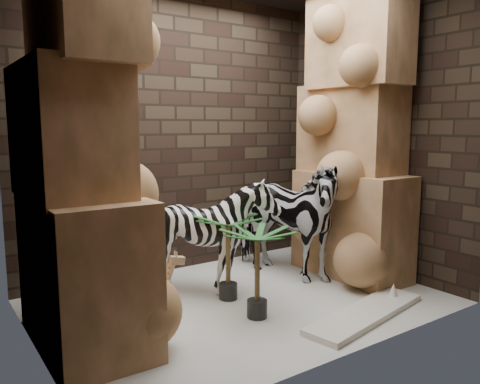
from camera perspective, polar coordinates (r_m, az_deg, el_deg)
floor at (r=4.43m, az=0.23°, el=-13.07°), size 3.50×3.50×0.00m
wall_back at (r=5.21m, az=-7.72°, el=6.90°), size 3.50×0.00×3.50m
wall_front at (r=3.19m, az=13.28°, el=6.12°), size 3.50×0.00×3.50m
wall_left at (r=3.45m, az=-24.47°, el=5.74°), size 0.00×3.00×3.00m
wall_right at (r=5.34m, az=15.94°, el=6.69°), size 0.00×3.00×3.00m
rock_pillar_left at (r=3.53m, az=-18.85°, el=6.06°), size 0.68×1.30×3.00m
rock_pillar_right at (r=5.09m, az=13.57°, el=6.72°), size 0.58×1.25×3.00m
zebra_right at (r=4.96m, az=5.08°, el=-2.00°), size 0.95×1.37×1.47m
zebra_left at (r=4.52m, az=-3.40°, el=-5.90°), size 0.95×1.16×1.02m
giraffe_toy at (r=3.57m, az=-11.02°, el=-12.62°), size 0.36×0.13×0.69m
palm_front at (r=4.37m, az=-1.44°, el=-7.84°), size 0.36×0.36×0.80m
palm_back at (r=3.97m, az=2.09°, el=-9.72°), size 0.36×0.36×0.77m
surfboard at (r=4.25m, az=14.94°, el=-13.96°), size 1.42×0.59×0.05m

